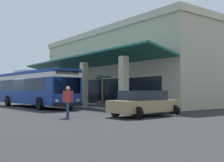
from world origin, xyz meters
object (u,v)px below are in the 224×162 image
transit_bus (35,86)px  potted_palm (103,99)px  parked_sedan_tan (145,103)px  pedestrian (68,100)px

transit_bus → potted_palm: bearing=45.0°
parked_sedan_tan → pedestrian: (-1.81, -3.96, 0.21)m
parked_sedan_tan → potted_palm: (-7.86, 2.48, 0.02)m
transit_bus → pedestrian: size_ratio=6.68×
transit_bus → potted_palm: 6.22m
transit_bus → parked_sedan_tan: size_ratio=2.54×
potted_palm → pedestrian: bearing=-46.8°
parked_sedan_tan → transit_bus: bearing=-171.4°
parked_sedan_tan → pedestrian: 4.36m
pedestrian → potted_palm: bearing=133.2°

